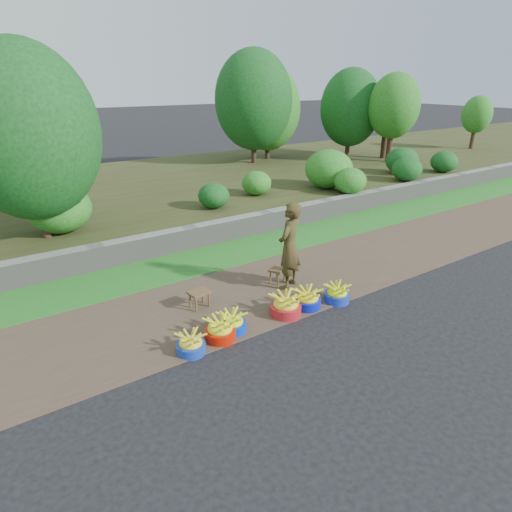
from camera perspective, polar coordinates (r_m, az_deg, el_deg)
ground_plane at (r=7.46m, az=5.29°, el=-8.64°), size 120.00×120.00×0.00m
dirt_shoulder at (r=8.33m, az=-0.11°, el=-4.89°), size 80.00×2.50×0.02m
grass_verge at (r=9.89m, az=-6.55°, el=-0.35°), size 80.00×1.50×0.04m
retaining_wall at (r=10.51m, az=-8.77°, el=2.43°), size 80.00×0.35×0.55m
earth_bank at (r=14.93m, az=-17.01°, el=7.67°), size 80.00×10.00×0.50m
vegetation at (r=14.52m, az=-15.14°, el=17.56°), size 37.19×8.49×4.51m
basin_a at (r=6.65m, az=-8.69°, el=-11.56°), size 0.44×0.44×0.33m
basin_b at (r=6.89m, az=-4.82°, el=-9.82°), size 0.50×0.50×0.38m
basin_c at (r=7.08m, az=-3.25°, el=-8.92°), size 0.47×0.47×0.35m
basin_d at (r=7.53m, az=3.98°, el=-6.64°), size 0.55×0.55×0.41m
basin_e at (r=7.81m, az=6.85°, el=-5.75°), size 0.50×0.50×0.37m
basin_f at (r=8.10m, az=10.74°, el=-4.99°), size 0.47×0.47×0.35m
stool_left at (r=7.75m, az=-7.59°, el=-5.12°), size 0.39×0.32×0.32m
stool_right at (r=8.64m, az=2.89°, el=-2.03°), size 0.42×0.37×0.30m
vendor_woman at (r=8.21m, az=4.48°, el=1.32°), size 0.75×0.67×1.73m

